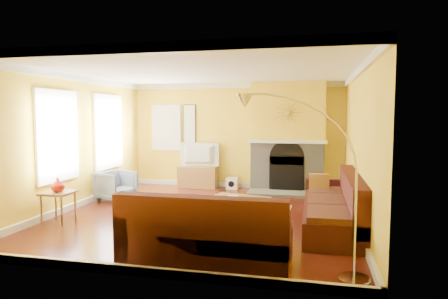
% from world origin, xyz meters
% --- Properties ---
extents(floor, '(5.50, 6.00, 0.02)m').
position_xyz_m(floor, '(0.00, 0.00, -0.01)').
color(floor, '#5D1F13').
rests_on(floor, ground).
extents(ceiling, '(5.50, 6.00, 0.02)m').
position_xyz_m(ceiling, '(0.00, 0.00, 2.71)').
color(ceiling, white).
rests_on(ceiling, ground).
extents(wall_back, '(5.50, 0.02, 2.70)m').
position_xyz_m(wall_back, '(0.00, 3.01, 1.35)').
color(wall_back, yellow).
rests_on(wall_back, ground).
extents(wall_front, '(5.50, 0.02, 2.70)m').
position_xyz_m(wall_front, '(0.00, -3.01, 1.35)').
color(wall_front, yellow).
rests_on(wall_front, ground).
extents(wall_left, '(0.02, 6.00, 2.70)m').
position_xyz_m(wall_left, '(-2.76, 0.00, 1.35)').
color(wall_left, yellow).
rests_on(wall_left, ground).
extents(wall_right, '(0.02, 6.00, 2.70)m').
position_xyz_m(wall_right, '(2.76, 0.00, 1.35)').
color(wall_right, yellow).
rests_on(wall_right, ground).
extents(baseboard, '(5.50, 6.00, 0.12)m').
position_xyz_m(baseboard, '(0.00, 0.00, 0.06)').
color(baseboard, white).
rests_on(baseboard, floor).
extents(crown_molding, '(5.50, 6.00, 0.12)m').
position_xyz_m(crown_molding, '(0.00, 0.00, 2.64)').
color(crown_molding, white).
rests_on(crown_molding, ceiling).
extents(window_left_near, '(0.06, 1.22, 1.72)m').
position_xyz_m(window_left_near, '(-2.72, 1.30, 1.50)').
color(window_left_near, white).
rests_on(window_left_near, wall_left).
extents(window_left_far, '(0.06, 1.22, 1.72)m').
position_xyz_m(window_left_far, '(-2.72, -0.60, 1.50)').
color(window_left_far, white).
rests_on(window_left_far, wall_left).
extents(window_back, '(0.82, 0.06, 1.22)m').
position_xyz_m(window_back, '(-1.90, 2.96, 1.55)').
color(window_back, white).
rests_on(window_back, wall_back).
extents(wall_art, '(0.34, 0.04, 1.14)m').
position_xyz_m(wall_art, '(-1.25, 2.97, 1.60)').
color(wall_art, white).
rests_on(wall_art, wall_back).
extents(fireplace, '(1.80, 0.40, 2.70)m').
position_xyz_m(fireplace, '(1.35, 2.80, 1.35)').
color(fireplace, gray).
rests_on(fireplace, floor).
extents(mantel, '(1.92, 0.22, 0.08)m').
position_xyz_m(mantel, '(1.35, 2.56, 1.25)').
color(mantel, white).
rests_on(mantel, fireplace).
extents(hearth, '(1.80, 0.70, 0.06)m').
position_xyz_m(hearth, '(1.35, 2.25, 0.03)').
color(hearth, gray).
rests_on(hearth, floor).
extents(sunburst, '(0.70, 0.04, 0.70)m').
position_xyz_m(sunburst, '(1.35, 2.57, 1.95)').
color(sunburst, olive).
rests_on(sunburst, fireplace).
extents(rug, '(2.40, 1.80, 0.02)m').
position_xyz_m(rug, '(0.36, 0.20, 0.01)').
color(rug, beige).
rests_on(rug, floor).
extents(sectional_sofa, '(3.22, 3.77, 0.90)m').
position_xyz_m(sectional_sofa, '(1.14, -0.81, 0.45)').
color(sectional_sofa, '#411815').
rests_on(sectional_sofa, floor).
extents(coffee_table, '(1.23, 1.23, 0.41)m').
position_xyz_m(coffee_table, '(0.64, -0.37, 0.20)').
color(coffee_table, white).
rests_on(coffee_table, floor).
extents(media_console, '(1.01, 0.46, 0.56)m').
position_xyz_m(media_console, '(-0.95, 2.74, 0.28)').
color(media_console, olive).
rests_on(media_console, floor).
extents(tv, '(1.06, 0.17, 0.61)m').
position_xyz_m(tv, '(-0.95, 2.74, 0.86)').
color(tv, black).
rests_on(tv, media_console).
extents(subwoofer, '(0.29, 0.29, 0.29)m').
position_xyz_m(subwoofer, '(-0.04, 2.74, 0.14)').
color(subwoofer, white).
rests_on(subwoofer, floor).
extents(armchair, '(0.90, 0.89, 0.65)m').
position_xyz_m(armchair, '(-2.29, 0.83, 0.32)').
color(armchair, slate).
rests_on(armchair, floor).
extents(side_table, '(0.51, 0.51, 0.55)m').
position_xyz_m(side_table, '(-2.38, -1.09, 0.27)').
color(side_table, olive).
rests_on(side_table, floor).
extents(vase, '(0.26, 0.26, 0.25)m').
position_xyz_m(vase, '(-2.38, -1.09, 0.67)').
color(vase, red).
rests_on(vase, side_table).
extents(book, '(0.21, 0.27, 0.02)m').
position_xyz_m(book, '(0.48, -0.27, 0.42)').
color(book, white).
rests_on(book, coffee_table).
extents(arc_lamp, '(1.36, 0.36, 2.13)m').
position_xyz_m(arc_lamp, '(1.88, -2.61, 1.07)').
color(arc_lamp, silver).
rests_on(arc_lamp, floor).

